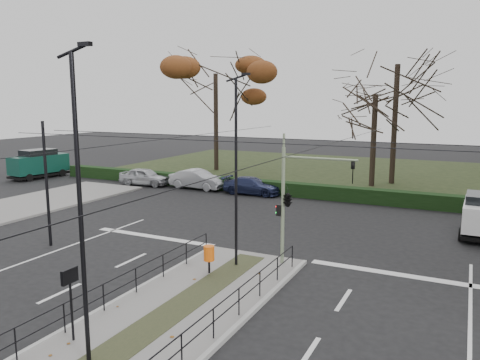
{
  "coord_description": "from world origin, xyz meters",
  "views": [
    {
      "loc": [
        8.28,
        -13.51,
        6.87
      ],
      "look_at": [
        -1.91,
        7.16,
        3.01
      ],
      "focal_mm": 35.0,
      "sensor_mm": 36.0,
      "label": 1
    }
  ],
  "objects_px": {
    "litter_bin": "(209,254)",
    "info_panel": "(70,284)",
    "streetlamp_median_far": "(236,171)",
    "streetlamp_median_near": "(81,208)",
    "rust_tree": "(216,74)",
    "green_van": "(39,163)",
    "bare_tree_near": "(375,101)",
    "traffic_light": "(290,197)",
    "bare_tree_center": "(397,73)",
    "parked_car_first": "(145,177)",
    "parked_car_third": "(252,186)",
    "parked_car_second": "(198,179)"
  },
  "relations": [
    {
      "from": "traffic_light",
      "to": "streetlamp_median_near",
      "type": "relative_size",
      "value": 0.61
    },
    {
      "from": "streetlamp_median_far",
      "to": "parked_car_first",
      "type": "xyz_separation_m",
      "value": [
        -15.68,
        14.21,
        -3.4
      ]
    },
    {
      "from": "litter_bin",
      "to": "bare_tree_near",
      "type": "relative_size",
      "value": 0.11
    },
    {
      "from": "info_panel",
      "to": "bare_tree_center",
      "type": "relative_size",
      "value": 0.16
    },
    {
      "from": "green_van",
      "to": "bare_tree_near",
      "type": "xyz_separation_m",
      "value": [
        28.13,
        8.7,
        5.58
      ]
    },
    {
      "from": "streetlamp_median_far",
      "to": "green_van",
      "type": "relative_size",
      "value": 1.45
    },
    {
      "from": "traffic_light",
      "to": "parked_car_third",
      "type": "height_order",
      "value": "traffic_light"
    },
    {
      "from": "info_panel",
      "to": "green_van",
      "type": "relative_size",
      "value": 0.39
    },
    {
      "from": "green_van",
      "to": "bare_tree_near",
      "type": "distance_m",
      "value": 29.97
    },
    {
      "from": "info_panel",
      "to": "streetlamp_median_far",
      "type": "distance_m",
      "value": 8.11
    },
    {
      "from": "streetlamp_median_far",
      "to": "parked_car_first",
      "type": "bearing_deg",
      "value": 137.82
    },
    {
      "from": "streetlamp_median_near",
      "to": "parked_car_second",
      "type": "relative_size",
      "value": 1.74
    },
    {
      "from": "traffic_light",
      "to": "bare_tree_near",
      "type": "xyz_separation_m",
      "value": [
        -0.48,
        20.68,
        3.94
      ]
    },
    {
      "from": "traffic_light",
      "to": "info_panel",
      "type": "xyz_separation_m",
      "value": [
        -3.29,
        -8.74,
        -1.17
      ]
    },
    {
      "from": "litter_bin",
      "to": "rust_tree",
      "type": "relative_size",
      "value": 0.09
    },
    {
      "from": "bare_tree_near",
      "to": "parked_car_first",
      "type": "bearing_deg",
      "value": -156.13
    },
    {
      "from": "bare_tree_near",
      "to": "info_panel",
      "type": "bearing_deg",
      "value": -95.45
    },
    {
      "from": "rust_tree",
      "to": "green_van",
      "type": "bearing_deg",
      "value": -137.76
    },
    {
      "from": "streetlamp_median_near",
      "to": "streetlamp_median_far",
      "type": "relative_size",
      "value": 1.03
    },
    {
      "from": "rust_tree",
      "to": "bare_tree_near",
      "type": "bearing_deg",
      "value": -8.75
    },
    {
      "from": "parked_car_second",
      "to": "parked_car_third",
      "type": "distance_m",
      "value": 4.85
    },
    {
      "from": "parked_car_third",
      "to": "litter_bin",
      "type": "bearing_deg",
      "value": -163.07
    },
    {
      "from": "traffic_light",
      "to": "litter_bin",
      "type": "height_order",
      "value": "traffic_light"
    },
    {
      "from": "streetlamp_median_near",
      "to": "rust_tree",
      "type": "relative_size",
      "value": 0.65
    },
    {
      "from": "parked_car_third",
      "to": "bare_tree_near",
      "type": "xyz_separation_m",
      "value": [
        7.48,
        7.07,
        6.29
      ]
    },
    {
      "from": "info_panel",
      "to": "bare_tree_center",
      "type": "bearing_deg",
      "value": 82.6
    },
    {
      "from": "rust_tree",
      "to": "parked_car_second",
      "type": "bearing_deg",
      "value": -69.42
    },
    {
      "from": "parked_car_third",
      "to": "rust_tree",
      "type": "relative_size",
      "value": 0.36
    },
    {
      "from": "bare_tree_center",
      "to": "parked_car_first",
      "type": "bearing_deg",
      "value": -152.47
    },
    {
      "from": "streetlamp_median_near",
      "to": "parked_car_third",
      "type": "relative_size",
      "value": 1.82
    },
    {
      "from": "streetlamp_median_near",
      "to": "streetlamp_median_far",
      "type": "height_order",
      "value": "streetlamp_median_near"
    },
    {
      "from": "parked_car_first",
      "to": "parked_car_second",
      "type": "xyz_separation_m",
      "value": [
        4.76,
        0.61,
        0.03
      ]
    },
    {
      "from": "streetlamp_median_near",
      "to": "bare_tree_center",
      "type": "bearing_deg",
      "value": 84.91
    },
    {
      "from": "litter_bin",
      "to": "info_panel",
      "type": "bearing_deg",
      "value": -97.37
    },
    {
      "from": "traffic_light",
      "to": "green_van",
      "type": "xyz_separation_m",
      "value": [
        -28.61,
        11.98,
        -1.64
      ]
    },
    {
      "from": "traffic_light",
      "to": "litter_bin",
      "type": "xyz_separation_m",
      "value": [
        -2.47,
        -2.38,
        -2.07
      ]
    },
    {
      "from": "parked_car_second",
      "to": "bare_tree_center",
      "type": "distance_m",
      "value": 18.34
    },
    {
      "from": "streetlamp_median_far",
      "to": "parked_car_first",
      "type": "relative_size",
      "value": 1.83
    },
    {
      "from": "streetlamp_median_near",
      "to": "green_van",
      "type": "xyz_separation_m",
      "value": [
        -26.55,
        21.36,
        -2.91
      ]
    },
    {
      "from": "traffic_light",
      "to": "streetlamp_median_far",
      "type": "height_order",
      "value": "streetlamp_median_far"
    },
    {
      "from": "streetlamp_median_far",
      "to": "info_panel",
      "type": "bearing_deg",
      "value": -100.34
    },
    {
      "from": "green_van",
      "to": "streetlamp_median_near",
      "type": "bearing_deg",
      "value": -38.82
    },
    {
      "from": "streetlamp_median_far",
      "to": "litter_bin",
      "type": "bearing_deg",
      "value": -113.98
    },
    {
      "from": "parked_car_first",
      "to": "parked_car_second",
      "type": "bearing_deg",
      "value": -89.49
    },
    {
      "from": "parked_car_second",
      "to": "parked_car_third",
      "type": "height_order",
      "value": "parked_car_second"
    },
    {
      "from": "info_panel",
      "to": "streetlamp_median_near",
      "type": "relative_size",
      "value": 0.26
    },
    {
      "from": "info_panel",
      "to": "parked_car_third",
      "type": "xyz_separation_m",
      "value": [
        -4.68,
        22.35,
        -1.18
      ]
    },
    {
      "from": "streetlamp_median_near",
      "to": "parked_car_first",
      "type": "xyz_separation_m",
      "value": [
        -15.51,
        22.5,
        -3.53
      ]
    },
    {
      "from": "litter_bin",
      "to": "bare_tree_center",
      "type": "bearing_deg",
      "value": 82.59
    },
    {
      "from": "parked_car_third",
      "to": "green_van",
      "type": "xyz_separation_m",
      "value": [
        -20.65,
        -1.63,
        0.7
      ]
    }
  ]
}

